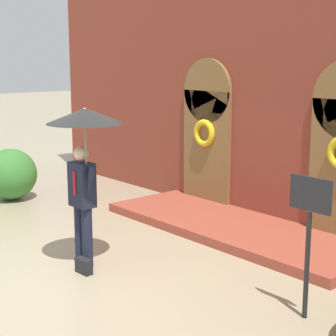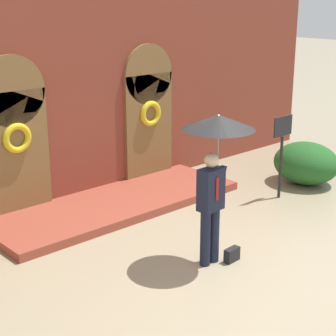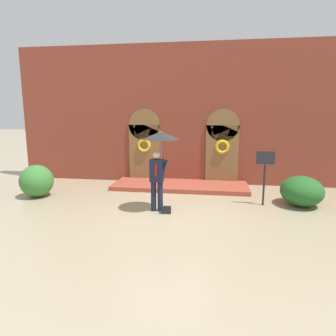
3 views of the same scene
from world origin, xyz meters
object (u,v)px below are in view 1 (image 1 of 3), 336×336
Objects in this scene: handbag at (84,266)px; sign_post at (309,224)px; shrub_left at (10,174)px; person_with_umbrella at (84,139)px.

handbag is 0.16× the size of sign_post.
handbag is 0.24× the size of shrub_left.
person_with_umbrella reaches higher than shrub_left.
handbag is (0.21, -0.20, -1.80)m from person_with_umbrella.
sign_post is at bearing 18.82° from person_with_umbrella.
shrub_left is at bearing -178.77° from sign_post.
person_with_umbrella is 1.83m from handbag.
handbag is at bearing -156.52° from sign_post.
handbag is 4.88m from shrub_left.
shrub_left is at bearing 168.74° from person_with_umbrella.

